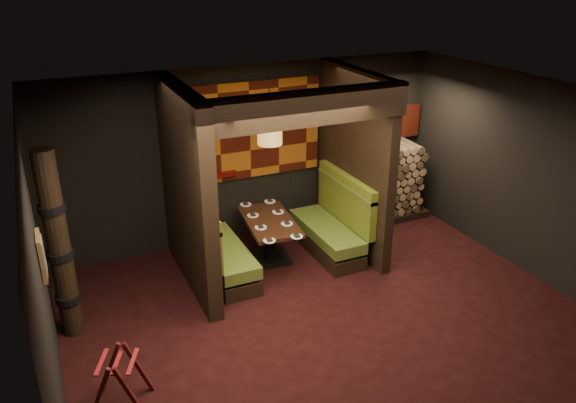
{
  "coord_description": "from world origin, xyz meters",
  "views": [
    {
      "loc": [
        -3.03,
        -5.32,
        4.3
      ],
      "look_at": [
        0.0,
        1.3,
        1.15
      ],
      "focal_mm": 35.0,
      "sensor_mm": 36.0,
      "label": 1
    }
  ],
  "objects_px": {
    "booth_bench_left": "(218,251)",
    "booth_bench_right": "(332,227)",
    "luggage_rack": "(120,378)",
    "totem_column": "(59,248)",
    "pendant_lamp": "(270,129)",
    "firewood_stack": "(381,183)",
    "dining_table": "(270,234)"
  },
  "relations": [
    {
      "from": "totem_column",
      "to": "firewood_stack",
      "type": "bearing_deg",
      "value": 13.19
    },
    {
      "from": "booth_bench_left",
      "to": "luggage_rack",
      "type": "xyz_separation_m",
      "value": [
        -1.74,
        -2.08,
        -0.07
      ]
    },
    {
      "from": "firewood_stack",
      "to": "dining_table",
      "type": "bearing_deg",
      "value": -166.15
    },
    {
      "from": "totem_column",
      "to": "pendant_lamp",
      "type": "bearing_deg",
      "value": 11.73
    },
    {
      "from": "booth_bench_left",
      "to": "firewood_stack",
      "type": "xyz_separation_m",
      "value": [
        3.25,
        0.7,
        0.28
      ]
    },
    {
      "from": "booth_bench_right",
      "to": "dining_table",
      "type": "distance_m",
      "value": 1.03
    },
    {
      "from": "booth_bench_left",
      "to": "totem_column",
      "type": "bearing_deg",
      "value": -165.25
    },
    {
      "from": "firewood_stack",
      "to": "luggage_rack",
      "type": "bearing_deg",
      "value": -150.85
    },
    {
      "from": "dining_table",
      "to": "booth_bench_left",
      "type": "bearing_deg",
      "value": -172.53
    },
    {
      "from": "totem_column",
      "to": "firewood_stack",
      "type": "relative_size",
      "value": 1.39
    },
    {
      "from": "pendant_lamp",
      "to": "firewood_stack",
      "type": "distance_m",
      "value": 2.85
    },
    {
      "from": "booth_bench_left",
      "to": "booth_bench_right",
      "type": "height_order",
      "value": "same"
    },
    {
      "from": "pendant_lamp",
      "to": "luggage_rack",
      "type": "xyz_separation_m",
      "value": [
        -2.61,
        -2.15,
        -1.78
      ]
    },
    {
      "from": "dining_table",
      "to": "firewood_stack",
      "type": "xyz_separation_m",
      "value": [
        2.38,
        0.59,
        0.23
      ]
    },
    {
      "from": "booth_bench_right",
      "to": "booth_bench_left",
      "type": "bearing_deg",
      "value": 180.0
    },
    {
      "from": "dining_table",
      "to": "luggage_rack",
      "type": "height_order",
      "value": "dining_table"
    },
    {
      "from": "booth_bench_right",
      "to": "totem_column",
      "type": "xyz_separation_m",
      "value": [
        -3.98,
        -0.55,
        0.79
      ]
    },
    {
      "from": "dining_table",
      "to": "pendant_lamp",
      "type": "distance_m",
      "value": 1.67
    },
    {
      "from": "booth_bench_right",
      "to": "firewood_stack",
      "type": "relative_size",
      "value": 0.92
    },
    {
      "from": "booth_bench_left",
      "to": "firewood_stack",
      "type": "relative_size",
      "value": 0.92
    },
    {
      "from": "booth_bench_right",
      "to": "luggage_rack",
      "type": "height_order",
      "value": "booth_bench_right"
    },
    {
      "from": "luggage_rack",
      "to": "firewood_stack",
      "type": "height_order",
      "value": "firewood_stack"
    },
    {
      "from": "luggage_rack",
      "to": "firewood_stack",
      "type": "distance_m",
      "value": 5.72
    },
    {
      "from": "booth_bench_right",
      "to": "dining_table",
      "type": "xyz_separation_m",
      "value": [
        -1.02,
        0.11,
        0.05
      ]
    },
    {
      "from": "dining_table",
      "to": "firewood_stack",
      "type": "distance_m",
      "value": 2.46
    },
    {
      "from": "booth_bench_left",
      "to": "pendant_lamp",
      "type": "xyz_separation_m",
      "value": [
        0.87,
        0.06,
        1.72
      ]
    },
    {
      "from": "luggage_rack",
      "to": "booth_bench_left",
      "type": "bearing_deg",
      "value": 50.07
    },
    {
      "from": "luggage_rack",
      "to": "totem_column",
      "type": "xyz_separation_m",
      "value": [
        -0.34,
        1.53,
        0.85
      ]
    },
    {
      "from": "booth_bench_left",
      "to": "booth_bench_right",
      "type": "bearing_deg",
      "value": 0.0
    },
    {
      "from": "firewood_stack",
      "to": "totem_column",
      "type": "bearing_deg",
      "value": -166.81
    },
    {
      "from": "dining_table",
      "to": "totem_column",
      "type": "xyz_separation_m",
      "value": [
        -2.96,
        -0.66,
        0.74
      ]
    },
    {
      "from": "booth_bench_right",
      "to": "firewood_stack",
      "type": "height_order",
      "value": "firewood_stack"
    }
  ]
}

